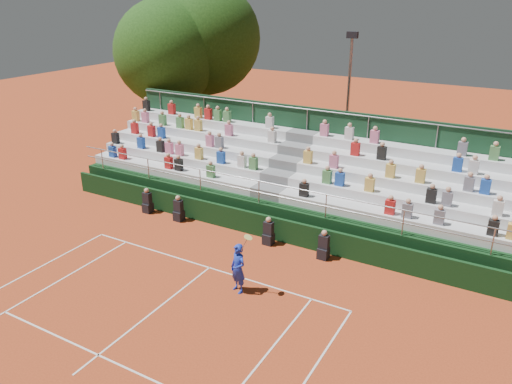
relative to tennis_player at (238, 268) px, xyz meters
The scene contains 8 objects.
ground 2.10m from the tennis_player, 155.88° to the left, with size 90.00×90.00×0.00m, color #AF411D.
courtside_wall 4.36m from the tennis_player, 113.61° to the left, with size 20.00×0.15×1.00m, color black.
line_officials 4.56m from the tennis_player, 128.95° to the left, with size 9.10×0.40×1.19m.
grandstand 7.43m from the tennis_player, 103.65° to the left, with size 20.00×5.20×4.40m.
tennis_player is the anchor object (origin of this frame).
tree_west 18.16m from the tennis_player, 135.63° to the left, with size 6.39×6.39×9.24m.
tree_east 19.43m from the tennis_player, 127.81° to the left, with size 7.04×7.04×10.25m.
floodlight_mast 15.01m from the tennis_player, 96.28° to the left, with size 0.60×0.25×7.50m.
Camera 1 is at (9.43, -13.10, 9.50)m, focal length 35.00 mm.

